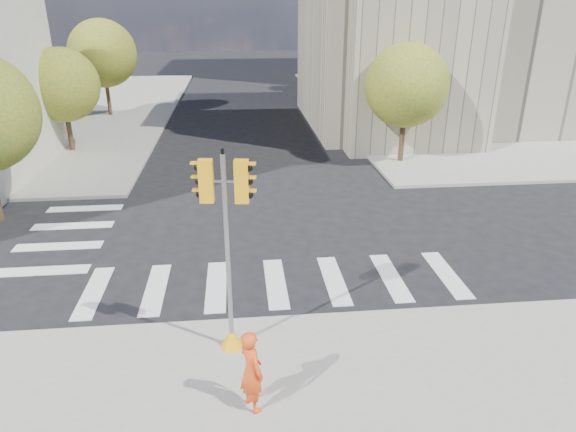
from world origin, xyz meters
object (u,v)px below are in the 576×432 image
object	(u,v)px
lamp_near	(394,66)
traffic_signal	(228,270)
lamp_far	(345,46)
photographer	(251,371)

from	to	relation	value
lamp_near	traffic_signal	distance (m)	21.50
lamp_near	lamp_far	bearing A→B (deg)	90.00
lamp_near	lamp_far	size ratio (longest dim) A/B	1.00
traffic_signal	photographer	bearing A→B (deg)	-70.69
lamp_far	traffic_signal	bearing A→B (deg)	-105.84
traffic_signal	photographer	world-z (taller)	traffic_signal
traffic_signal	photographer	size ratio (longest dim) A/B	2.69
lamp_far	traffic_signal	distance (m)	34.58
lamp_far	lamp_near	bearing A→B (deg)	-90.00
lamp_far	photographer	size ratio (longest dim) A/B	4.39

